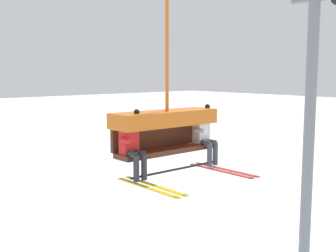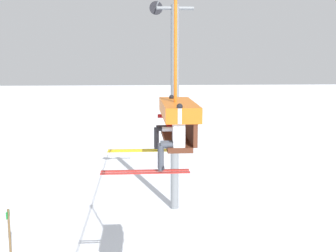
# 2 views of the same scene
# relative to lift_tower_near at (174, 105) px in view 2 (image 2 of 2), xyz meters

# --- Properties ---
(lift_tower_near) EXTENTS (0.36, 1.88, 9.10)m
(lift_tower_near) POSITION_rel_lift_tower_near_xyz_m (0.00, 0.00, 0.00)
(lift_tower_near) COLOR slate
(lift_tower_near) RESTS_ON ground_plane
(chairlift_chair) EXTENTS (2.34, 0.74, 4.23)m
(chairlift_chair) POSITION_rel_lift_tower_near_xyz_m (9.46, -0.71, 0.83)
(chairlift_chair) COLOR #512819
(skier_red) EXTENTS (0.48, 1.70, 1.34)m
(skier_red) POSITION_rel_lift_tower_near_xyz_m (8.51, -0.92, 0.52)
(skier_red) COLOR red
(skier_white) EXTENTS (0.48, 1.70, 1.34)m
(skier_white) POSITION_rel_lift_tower_near_xyz_m (10.42, -0.92, 0.52)
(skier_white) COLOR silver
(trail_sign) EXTENTS (0.36, 0.08, 1.60)m
(trail_sign) POSITION_rel_lift_tower_near_xyz_m (4.10, -6.07, -3.81)
(trail_sign) COLOR brown
(trail_sign) RESTS_ON ground_plane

